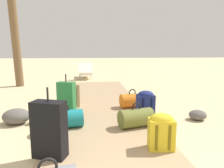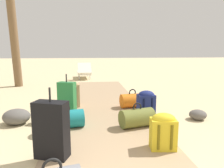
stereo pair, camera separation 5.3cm
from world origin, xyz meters
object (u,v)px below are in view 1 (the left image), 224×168
(backpack_navy, at_px, (145,103))
(suitcase_black, at_px, (49,130))
(duffel_bag_olive, at_px, (136,118))
(lounge_chair, at_px, (85,72))
(duffel_bag_orange, at_px, (132,100))
(backpack_tan, at_px, (72,93))
(suitcase_green, at_px, (67,100))
(backpack_yellow, at_px, (161,130))
(duffel_bag_teal, at_px, (65,119))

(backpack_navy, height_order, suitcase_black, suitcase_black)
(duffel_bag_olive, xyz_separation_m, lounge_chair, (-1.02, 6.72, 0.09))
(suitcase_black, xyz_separation_m, lounge_chair, (0.23, 7.62, -0.10))
(duffel_bag_orange, distance_m, duffel_bag_olive, 1.23)
(backpack_tan, distance_m, lounge_chair, 5.30)
(duffel_bag_orange, bearing_deg, suitcase_black, -123.92)
(suitcase_black, bearing_deg, duffel_bag_orange, 56.08)
(suitcase_green, height_order, backpack_tan, suitcase_green)
(backpack_tan, height_order, lounge_chair, lounge_chair)
(duffel_bag_orange, xyz_separation_m, backpack_yellow, (-0.01, -2.05, 0.10))
(backpack_tan, bearing_deg, backpack_yellow, -59.30)
(backpack_navy, height_order, duffel_bag_teal, backpack_navy)
(duffel_bag_olive, bearing_deg, backpack_navy, 59.60)
(suitcase_green, bearing_deg, duffel_bag_teal, -87.46)
(duffel_bag_orange, relative_size, duffel_bag_teal, 0.88)
(suitcase_green, relative_size, lounge_chair, 0.53)
(duffel_bag_orange, height_order, backpack_navy, backpack_navy)
(duffel_bag_olive, relative_size, backpack_tan, 1.06)
(duffel_bag_teal, xyz_separation_m, lounge_chair, (0.17, 6.65, 0.10))
(lounge_chair, bearing_deg, duffel_bag_orange, -77.75)
(backpack_yellow, height_order, backpack_tan, backpack_tan)
(duffel_bag_olive, xyz_separation_m, backpack_tan, (-1.18, 1.42, 0.15))
(suitcase_black, height_order, lounge_chair, suitcase_black)
(lounge_chair, bearing_deg, suitcase_black, -91.74)
(duffel_bag_orange, relative_size, backpack_navy, 1.08)
(backpack_yellow, height_order, duffel_bag_teal, backpack_yellow)
(duffel_bag_olive, bearing_deg, suitcase_green, 151.91)
(backpack_tan, bearing_deg, lounge_chair, 88.30)
(suitcase_black, bearing_deg, lounge_chair, 88.26)
(duffel_bag_olive, relative_size, suitcase_black, 0.72)
(duffel_bag_teal, bearing_deg, duffel_bag_olive, -3.53)
(duffel_bag_orange, bearing_deg, duffel_bag_olive, -98.03)
(duffel_bag_orange, height_order, suitcase_black, suitcase_black)
(duffel_bag_olive, distance_m, backpack_yellow, 0.85)
(duffel_bag_olive, distance_m, duffel_bag_teal, 1.20)
(suitcase_black, distance_m, backpack_tan, 2.33)
(suitcase_green, distance_m, duffel_bag_olive, 1.40)
(suitcase_green, distance_m, backpack_navy, 1.52)
(duffel_bag_orange, distance_m, duffel_bag_teal, 1.79)
(backpack_tan, relative_size, lounge_chair, 0.37)
(duffel_bag_orange, relative_size, suitcase_black, 0.66)
(backpack_yellow, height_order, suitcase_black, suitcase_black)
(duffel_bag_teal, bearing_deg, duffel_bag_orange, 39.97)
(duffel_bag_orange, height_order, lounge_chair, lounge_chair)
(duffel_bag_orange, xyz_separation_m, duffel_bag_teal, (-1.37, -1.15, -0.00))
(duffel_bag_orange, bearing_deg, suitcase_green, -157.81)
(duffel_bag_olive, height_order, backpack_yellow, backpack_yellow)
(backpack_yellow, relative_size, lounge_chair, 0.30)
(backpack_navy, bearing_deg, duffel_bag_orange, 98.91)
(duffel_bag_olive, height_order, backpack_tan, backpack_tan)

